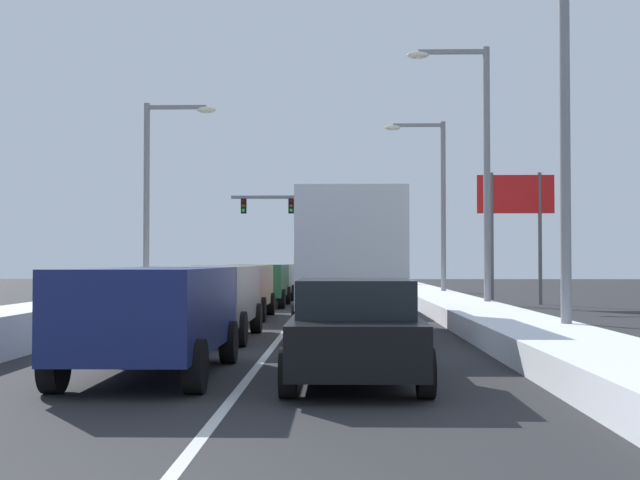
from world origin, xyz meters
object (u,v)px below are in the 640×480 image
sedan_black_right_lane_nearest (354,330)px  street_lamp_left_mid (157,185)px  street_lamp_right_near (547,106)px  roadside_sign_right (516,208)px  suv_gray_center_lane_second (207,295)px  box_truck_right_lane_second (350,257)px  suv_green_center_lane_fourth (261,281)px  sedan_red_right_lane_fourth (346,285)px  suv_tan_center_lane_third (236,286)px  traffic_light_gantry (336,216)px  street_lamp_right_far (435,194)px  suv_charcoal_right_lane_fifth (348,277)px  street_lamp_right_mid (476,156)px  suv_navy_center_lane_nearest (153,310)px  suv_silver_center_lane_fifth (273,278)px  suv_white_right_lane_third (353,284)px

sedan_black_right_lane_nearest → street_lamp_left_mid: (-6.94, 18.24, 3.84)m
street_lamp_right_near → roadside_sign_right: (3.07, 17.74, -0.95)m
suv_gray_center_lane_second → street_lamp_left_mid: bearing=107.8°
box_truck_right_lane_second → suv_green_center_lane_fourth: (-3.38, 12.93, -0.88)m
sedan_red_right_lane_fourth → suv_tan_center_lane_third: 10.55m
suv_green_center_lane_fourth → suv_gray_center_lane_second: bearing=-89.5°
sedan_black_right_lane_nearest → traffic_light_gantry: size_ratio=0.42×
street_lamp_right_far → box_truck_right_lane_second: bearing=-103.6°
suv_charcoal_right_lane_fifth → street_lamp_right_mid: street_lamp_right_mid is taller
suv_charcoal_right_lane_fifth → street_lamp_left_mid: street_lamp_left_mid is taller
box_truck_right_lane_second → street_lamp_right_mid: bearing=57.4°
suv_navy_center_lane_nearest → suv_green_center_lane_fourth: bearing=90.7°
street_lamp_right_far → roadside_sign_right: (3.17, -1.68, -0.74)m
suv_navy_center_lane_nearest → suv_silver_center_lane_fifth: size_ratio=1.00×
street_lamp_right_near → suv_charcoal_right_lane_fifth: bearing=98.5°
street_lamp_right_near → street_lamp_right_mid: (0.12, 9.71, 0.20)m
suv_white_right_lane_third → suv_tan_center_lane_third: same height
sedan_black_right_lane_nearest → street_lamp_left_mid: size_ratio=0.59×
street_lamp_right_mid → street_lamp_left_mid: 11.72m
street_lamp_left_mid → suv_white_right_lane_third: bearing=-11.0°
sedan_red_right_lane_fourth → suv_gray_center_lane_second: bearing=-101.0°
sedan_black_right_lane_nearest → box_truck_right_lane_second: (0.03, 8.08, 1.14)m
suv_gray_center_lane_second → suv_tan_center_lane_third: same height
sedan_black_right_lane_nearest → suv_gray_center_lane_second: 7.47m
street_lamp_right_far → sedan_black_right_lane_nearest: bearing=-99.3°
suv_navy_center_lane_nearest → suv_green_center_lane_fourth: 20.51m
box_truck_right_lane_second → sedan_red_right_lane_fourth: 15.80m
box_truck_right_lane_second → street_lamp_right_mid: (4.16, 6.51, 3.27)m
street_lamp_right_far → roadside_sign_right: 3.66m
suv_green_center_lane_fourth → traffic_light_gantry: 20.81m
suv_green_center_lane_fourth → street_lamp_right_near: (7.42, -16.14, 3.96)m
suv_gray_center_lane_second → traffic_light_gantry: (2.82, 34.55, 3.71)m
traffic_light_gantry → roadside_sign_right: traffic_light_gantry is taller
suv_charcoal_right_lane_fifth → suv_tan_center_lane_third: bearing=-102.5°
suv_silver_center_lane_fifth → street_lamp_right_far: size_ratio=0.62×
box_truck_right_lane_second → roadside_sign_right: 16.32m
suv_navy_center_lane_nearest → street_lamp_right_near: (7.17, 4.37, 3.96)m
box_truck_right_lane_second → suv_charcoal_right_lane_fifth: bearing=89.5°
suv_navy_center_lane_nearest → suv_silver_center_lane_fifth: (-0.23, 26.57, 0.00)m
street_lamp_right_near → suv_white_right_lane_third: bearing=107.6°
suv_silver_center_lane_fifth → street_lamp_left_mid: 10.19m
suv_white_right_lane_third → suv_gray_center_lane_second: same height
suv_white_right_lane_third → suv_silver_center_lane_fifth: same height
suv_white_right_lane_third → suv_silver_center_lane_fifth: bearing=109.4°
suv_tan_center_lane_third → street_lamp_right_far: (7.43, 10.39, 3.75)m
suv_navy_center_lane_nearest → street_lamp_right_far: street_lamp_right_far is taller
street_lamp_right_far → street_lamp_left_mid: 12.48m
suv_tan_center_lane_third → street_lamp_left_mid: (-3.47, 4.34, 3.59)m
sedan_red_right_lane_fourth → traffic_light_gantry: size_ratio=0.42×
box_truck_right_lane_second → street_lamp_right_near: 6.00m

